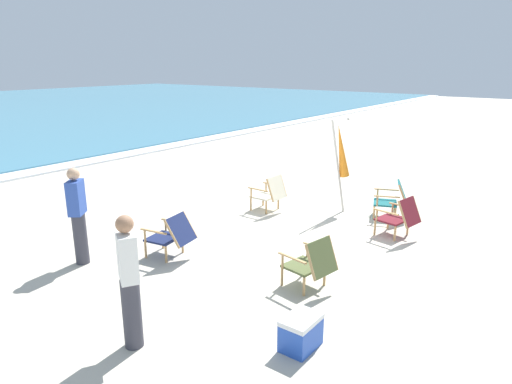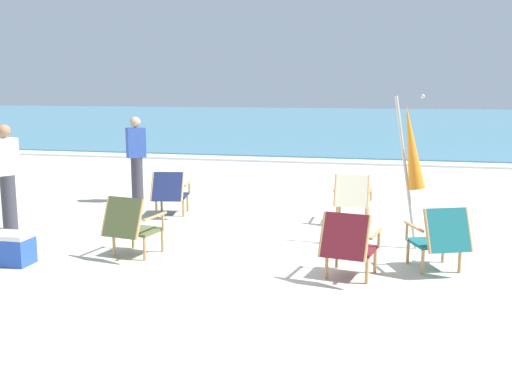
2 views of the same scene
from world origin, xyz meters
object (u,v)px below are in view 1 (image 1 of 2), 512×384
person_by_waterline (78,215)px  person_near_chairs (129,281)px  beach_chair_back_right (400,216)px  cooler_box (301,332)px  umbrella_furled_orange (341,152)px  beach_chair_back_left (270,192)px  beach_chair_mid_center (172,234)px  beach_chair_front_right (393,198)px  beach_chair_far_center (312,262)px

person_by_waterline → person_near_chairs: bearing=-110.8°
beach_chair_back_right → person_by_waterline: bearing=138.6°
person_near_chairs → cooler_box: (1.15, -1.59, -0.64)m
umbrella_furled_orange → person_near_chairs: 6.00m
beach_chair_back_left → person_by_waterline: (-4.14, 0.90, 0.41)m
beach_chair_back_right → beach_chair_mid_center: bearing=139.5°
beach_chair_back_left → umbrella_furled_orange: (0.86, -1.27, 0.94)m
beach_chair_mid_center → person_near_chairs: bearing=-143.1°
beach_chair_back_right → beach_chair_front_right: bearing=27.1°
beach_chair_mid_center → person_by_waterline: person_by_waterline is taller
beach_chair_far_center → person_near_chairs: bearing=158.8°
person_by_waterline → beach_chair_front_right: bearing=-31.4°
beach_chair_far_center → person_by_waterline: size_ratio=0.50×
beach_chair_back_right → beach_chair_mid_center: beach_chair_back_right is taller
beach_chair_back_left → cooler_box: 5.12m
beach_chair_back_left → cooler_box: size_ratio=1.67×
beach_chair_far_center → umbrella_furled_orange: bearing=21.0°
beach_chair_mid_center → person_near_chairs: 2.58m
beach_chair_back_left → umbrella_furled_orange: umbrella_furled_orange is taller
beach_chair_front_right → cooler_box: beach_chair_front_right is taller
beach_chair_far_center → person_near_chairs: size_ratio=0.50×
person_near_chairs → person_by_waterline: bearing=69.2°
umbrella_furled_orange → person_by_waterline: bearing=156.5°
beach_chair_back_right → beach_chair_back_left: bearing=93.4°
umbrella_furled_orange → cooler_box: size_ratio=4.28×
beach_chair_far_center → umbrella_furled_orange: (3.49, 1.34, 0.94)m
beach_chair_back_right → person_by_waterline: 5.76m
beach_chair_front_right → beach_chair_back_right: bearing=-152.9°
beach_chair_back_right → beach_chair_mid_center: size_ratio=0.93×
beach_chair_front_right → beach_chair_mid_center: bearing=152.4°
beach_chair_mid_center → cooler_box: size_ratio=1.76×
person_by_waterline → beach_chair_back_right: bearing=-41.4°
beach_chair_back_left → beach_chair_front_right: 2.65m
beach_chair_back_left → beach_chair_far_center: 3.71m
cooler_box → beach_chair_back_right: bearing=4.8°
beach_chair_mid_center → person_by_waterline: (-1.06, 1.03, 0.42)m
beach_chair_back_right → beach_chair_far_center: (-2.81, 0.28, 0.00)m
beach_chair_back_right → umbrella_furled_orange: umbrella_furled_orange is taller
beach_chair_back_right → beach_chair_far_center: bearing=174.2°
beach_chair_back_right → beach_chair_front_right: beach_chair_front_right is taller
beach_chair_back_left → beach_chair_far_center: bearing=-135.3°
beach_chair_front_right → umbrella_furled_orange: umbrella_furled_orange is taller
beach_chair_back_left → person_by_waterline: 4.25m
beach_chair_mid_center → person_near_chairs: (-2.04, -1.53, 0.42)m
beach_chair_front_right → person_by_waterline: person_by_waterline is taller
person_near_chairs → umbrella_furled_orange: bearing=3.7°
beach_chair_front_right → person_near_chairs: person_near_chairs is taller
beach_chair_mid_center → beach_chair_back_left: bearing=2.3°
cooler_box → person_near_chairs: bearing=125.9°
beach_chair_back_left → umbrella_furled_orange: size_ratio=0.39×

